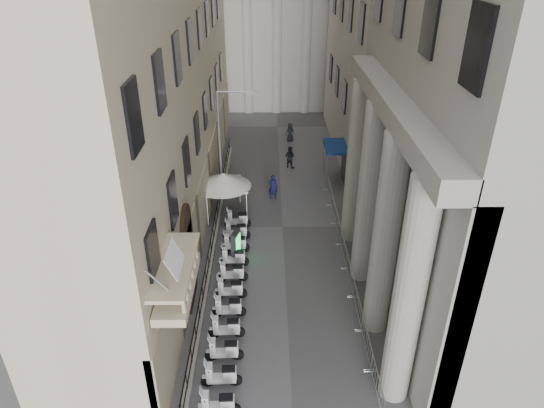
{
  "coord_description": "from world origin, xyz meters",
  "views": [
    {
      "loc": [
        -0.92,
        -7.95,
        16.72
      ],
      "look_at": [
        -0.74,
        14.17,
        4.5
      ],
      "focal_mm": 32.0,
      "sensor_mm": 36.0,
      "label": 1
    }
  ],
  "objects_px": {
    "security_tent": "(228,182)",
    "info_kiosk": "(236,246)",
    "pedestrian_a": "(273,187)",
    "pedestrian_b": "(290,157)",
    "street_lamp": "(224,139)"
  },
  "relations": [
    {
      "from": "security_tent",
      "to": "pedestrian_a",
      "type": "bearing_deg",
      "value": 37.68
    },
    {
      "from": "security_tent",
      "to": "info_kiosk",
      "type": "distance_m",
      "value": 5.65
    },
    {
      "from": "security_tent",
      "to": "info_kiosk",
      "type": "bearing_deg",
      "value": -81.64
    },
    {
      "from": "street_lamp",
      "to": "info_kiosk",
      "type": "distance_m",
      "value": 8.23
    },
    {
      "from": "pedestrian_a",
      "to": "pedestrian_b",
      "type": "relative_size",
      "value": 1.02
    },
    {
      "from": "pedestrian_a",
      "to": "pedestrian_b",
      "type": "distance_m",
      "value": 5.67
    },
    {
      "from": "pedestrian_a",
      "to": "pedestrian_b",
      "type": "bearing_deg",
      "value": -93.85
    },
    {
      "from": "info_kiosk",
      "to": "security_tent",
      "type": "bearing_deg",
      "value": 113.68
    },
    {
      "from": "pedestrian_b",
      "to": "security_tent",
      "type": "bearing_deg",
      "value": 87.14
    },
    {
      "from": "security_tent",
      "to": "pedestrian_b",
      "type": "height_order",
      "value": "security_tent"
    },
    {
      "from": "street_lamp",
      "to": "pedestrian_b",
      "type": "height_order",
      "value": "street_lamp"
    },
    {
      "from": "info_kiosk",
      "to": "street_lamp",
      "type": "bearing_deg",
      "value": 113.83
    },
    {
      "from": "pedestrian_a",
      "to": "pedestrian_b",
      "type": "height_order",
      "value": "pedestrian_a"
    },
    {
      "from": "security_tent",
      "to": "pedestrian_b",
      "type": "relative_size",
      "value": 2.02
    },
    {
      "from": "pedestrian_b",
      "to": "pedestrian_a",
      "type": "bearing_deg",
      "value": 102.19
    }
  ]
}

